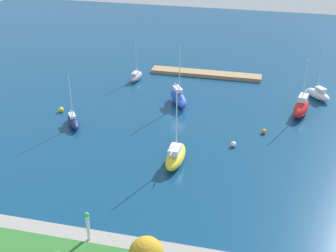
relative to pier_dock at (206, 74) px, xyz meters
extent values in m
plane|color=navy|center=(1.87, 19.52, -0.36)|extent=(160.00, 160.00, 0.00)
cube|color=#997A56|center=(0.00, 0.00, 0.00)|extent=(23.42, 3.03, 0.71)
cube|color=gray|center=(1.87, 54.15, 0.17)|extent=(72.00, 3.18, 1.05)
cylinder|color=silver|center=(4.40, 54.15, 2.30)|extent=(0.36, 0.36, 3.20)
sphere|color=green|center=(4.40, 54.15, 4.15)|extent=(0.56, 0.56, 0.56)
ellipsoid|color=yellow|center=(-1.19, 35.19, 0.70)|extent=(2.64, 7.16, 2.12)
cube|color=silver|center=(-1.18, 35.76, 2.21)|extent=(1.53, 2.60, 0.91)
cylinder|color=silver|center=(-1.20, 34.83, 6.20)|extent=(0.17, 0.17, 8.89)
cylinder|color=silver|center=(-1.15, 36.54, 2.82)|extent=(0.24, 3.42, 0.14)
ellipsoid|color=red|center=(-19.22, 14.68, 0.90)|extent=(3.86, 7.25, 2.51)
cube|color=silver|center=(-19.35, 14.14, 2.64)|extent=(1.92, 2.74, 0.97)
cylinder|color=silver|center=(-19.13, 15.01, 6.10)|extent=(0.17, 0.17, 7.89)
cylinder|color=silver|center=(-19.53, 13.41, 3.28)|extent=(0.92, 3.23, 0.13)
ellipsoid|color=#141E4C|center=(17.97, 27.92, 0.41)|extent=(4.41, 5.33, 1.53)
cube|color=silver|center=(18.22, 27.57, 1.41)|extent=(1.90, 2.14, 0.48)
cylinder|color=silver|center=(17.81, 28.15, 5.06)|extent=(0.13, 0.13, 7.77)
cylinder|color=silver|center=(18.44, 27.25, 1.80)|extent=(1.34, 1.84, 0.10)
ellipsoid|color=white|center=(-22.55, 6.99, 0.49)|extent=(5.10, 5.47, 1.70)
cube|color=silver|center=(-22.84, 7.32, 1.70)|extent=(2.18, 2.27, 0.71)
cylinder|color=silver|center=(-22.37, 6.78, 5.50)|extent=(0.13, 0.13, 8.31)
cylinder|color=silver|center=(-23.08, 7.60, 2.20)|extent=(1.50, 1.71, 0.11)
ellipsoid|color=#2347B2|center=(2.52, 15.82, 0.95)|extent=(5.17, 6.78, 2.61)
cube|color=silver|center=(2.81, 15.36, 2.60)|extent=(2.25, 2.68, 0.68)
cylinder|color=silver|center=(2.35, 16.11, 6.51)|extent=(0.16, 0.16, 8.52)
cylinder|color=silver|center=(3.07, 14.93, 3.09)|extent=(1.56, 2.43, 0.13)
ellipsoid|color=gray|center=(13.59, 6.17, 0.42)|extent=(2.08, 5.22, 1.55)
cube|color=silver|center=(13.63, 6.57, 1.41)|extent=(1.12, 1.92, 0.44)
cylinder|color=silver|center=(13.56, 5.92, 4.72)|extent=(0.12, 0.12, 7.06)
cylinder|color=silver|center=(13.69, 7.12, 1.78)|extent=(0.36, 2.41, 0.10)
sphere|color=orange|center=(-13.25, 23.20, 0.03)|extent=(0.78, 0.78, 0.78)
sphere|color=white|center=(-8.87, 28.52, 0.07)|extent=(0.86, 0.86, 0.86)
sphere|color=yellow|center=(22.32, 23.45, 0.09)|extent=(0.90, 0.90, 0.90)
camera|label=1|loc=(-12.79, 88.90, 35.03)|focal=47.90mm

